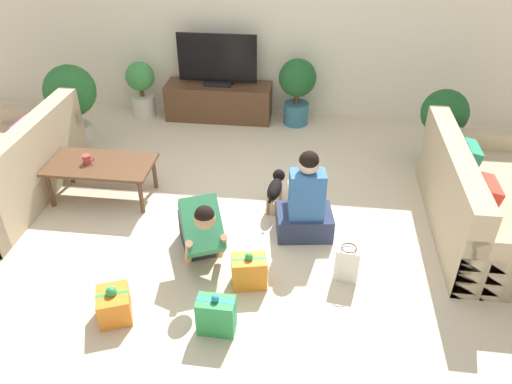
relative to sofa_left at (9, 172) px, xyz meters
name	(u,v)px	position (x,y,z in m)	size (l,w,h in m)	color
ground_plane	(232,219)	(2.37, -0.14, -0.30)	(16.00, 16.00, 0.00)	beige
wall_back	(262,18)	(2.37, 2.49, 1.00)	(8.40, 0.06, 2.60)	silver
sofa_left	(9,172)	(0.00, 0.00, 0.00)	(0.94, 1.98, 0.85)	tan
sofa_right	(480,204)	(4.75, 0.00, 0.00)	(0.94, 1.98, 0.85)	tan
coffee_table	(101,167)	(0.97, 0.11, 0.07)	(1.08, 0.59, 0.41)	brown
tv_console	(219,101)	(1.82, 2.20, -0.05)	(1.43, 0.46, 0.49)	brown
tv	(217,63)	(1.82, 2.20, 0.50)	(1.05, 0.20, 0.69)	black
potted_plant_back_right	(297,86)	(2.89, 2.15, 0.24)	(0.49, 0.49, 0.90)	#336B84
potted_plant_back_left	(141,86)	(0.76, 2.15, 0.13)	(0.39, 0.39, 0.77)	beige
potted_plant_corner_right	(444,118)	(4.60, 1.34, 0.26)	(0.53, 0.53, 0.88)	#336B84
potted_plant_corner_left	(71,95)	(0.14, 1.34, 0.31)	(0.63, 0.63, 0.98)	beige
person_kneeling	(200,229)	(2.20, -0.74, 0.03)	(0.58, 0.81, 0.75)	#23232D
person_sitting	(305,205)	(3.10, -0.28, 0.04)	(0.57, 0.53, 0.92)	#283351
dog	(276,187)	(2.79, 0.15, -0.06)	(0.18, 0.54, 0.34)	black
gift_box_a	(249,271)	(2.67, -1.03, -0.15)	(0.32, 0.25, 0.34)	orange
gift_box_b	(216,315)	(2.49, -1.55, -0.14)	(0.29, 0.17, 0.36)	#2D934C
gift_box_c	(114,305)	(1.67, -1.52, -0.17)	(0.33, 0.35, 0.31)	orange
gift_bag_a	(347,264)	(3.48, -0.85, -0.14)	(0.22, 0.15, 0.34)	white
mug	(87,159)	(0.84, 0.10, 0.16)	(0.12, 0.08, 0.09)	#B23D38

